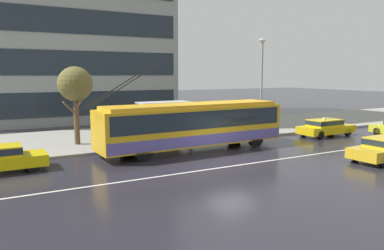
# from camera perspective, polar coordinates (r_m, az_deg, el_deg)

# --- Properties ---
(ground_plane) EXTENTS (160.00, 160.00, 0.00)m
(ground_plane) POSITION_cam_1_polar(r_m,az_deg,el_deg) (20.72, 5.91, -5.24)
(ground_plane) COLOR #24222B
(sidewalk_slab) EXTENTS (80.00, 10.00, 0.14)m
(sidewalk_slab) POSITION_cam_1_polar(r_m,az_deg,el_deg) (29.18, -5.22, -1.29)
(sidewalk_slab) COLOR gray
(sidewalk_slab) RESTS_ON ground_plane
(lane_centre_line) EXTENTS (72.00, 0.14, 0.01)m
(lane_centre_line) POSITION_cam_1_polar(r_m,az_deg,el_deg) (19.77, 7.91, -5.90)
(lane_centre_line) COLOR silver
(lane_centre_line) RESTS_ON ground_plane
(trolleybus) EXTENTS (12.41, 2.98, 5.25)m
(trolleybus) POSITION_cam_1_polar(r_m,az_deg,el_deg) (22.88, 0.20, 0.06)
(trolleybus) COLOR gold
(trolleybus) RESTS_ON ground_plane
(taxi_ahead_of_bus) EXTENTS (4.53, 1.84, 1.39)m
(taxi_ahead_of_bus) POSITION_cam_1_polar(r_m,az_deg,el_deg) (29.98, 19.51, -0.25)
(taxi_ahead_of_bus) COLOR yellow
(taxi_ahead_of_bus) RESTS_ON ground_plane
(bus_shelter) EXTENTS (3.55, 1.60, 2.63)m
(bus_shelter) POSITION_cam_1_polar(r_m,az_deg,el_deg) (25.72, -4.47, 2.01)
(bus_shelter) COLOR gray
(bus_shelter) RESTS_ON sidewalk_slab
(pedestrian_at_shelter) EXTENTS (1.17, 1.17, 2.01)m
(pedestrian_at_shelter) POSITION_cam_1_polar(r_m,az_deg,el_deg) (27.72, -0.24, 1.76)
(pedestrian_at_shelter) COLOR navy
(pedestrian_at_shelter) RESTS_ON sidewalk_slab
(pedestrian_approaching_curb) EXTENTS (1.48, 1.48, 1.98)m
(pedestrian_approaching_curb) POSITION_cam_1_polar(r_m,az_deg,el_deg) (25.11, -9.97, 1.07)
(pedestrian_approaching_curb) COLOR #2A241F
(pedestrian_approaching_curb) RESTS_ON sidewalk_slab
(street_lamp) EXTENTS (0.60, 0.32, 7.06)m
(street_lamp) POSITION_cam_1_polar(r_m,az_deg,el_deg) (28.70, 10.47, 6.91)
(street_lamp) COLOR gray
(street_lamp) RESTS_ON sidewalk_slab
(street_tree_bare) EXTENTS (2.19, 2.19, 4.97)m
(street_tree_bare) POSITION_cam_1_polar(r_m,az_deg,el_deg) (25.05, -17.24, 5.76)
(street_tree_bare) COLOR brown
(street_tree_bare) RESTS_ON sidewalk_slab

